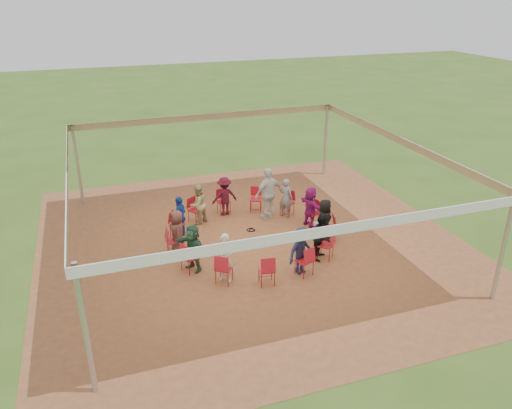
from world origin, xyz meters
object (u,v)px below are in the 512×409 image
object	(u,v)px
chair_1	(313,213)
chair_7	(174,241)
chair_4	(224,202)
person_seated_3	(225,196)
person_seated_8	(225,258)
person_seated_10	(322,236)
person_seated_6	(177,232)
cable_coil	(251,230)
chair_12	(326,245)
person_seated_4	(198,204)
chair_6	(177,224)
chair_10	(267,270)
chair_3	(256,199)
chair_5	(196,210)
person_seated_1	(311,207)
chair_9	(224,268)
person_seated_2	(286,198)
chair_0	(328,228)
person_seated_0	(324,220)
person_seated_9	(302,251)
chair_11	(304,261)
person_seated_5	(180,217)
laptop	(319,222)
chair_8	(190,257)
person_seated_7	(193,248)
standing_person	(269,193)
chair_2	(287,203)

from	to	relation	value
chair_1	chair_7	xyz separation A→B (m)	(-4.83, -0.45, 0.00)
chair_4	person_seated_3	world-z (taller)	person_seated_3
person_seated_8	person_seated_10	distance (m)	3.08
person_seated_6	cable_coil	distance (m)	2.79
chair_12	person_seated_4	bearing A→B (deg)	83.25
chair_6	chair_10	size ratio (longest dim) A/B	1.00
chair_3	cable_coil	world-z (taller)	chair_3
chair_5	person_seated_3	world-z (taller)	person_seated_3
chair_1	person_seated_6	bearing A→B (deg)	83.25
person_seated_1	chair_9	bearing A→B (deg)	111.32
chair_7	person_seated_2	size ratio (longest dim) A/B	0.64
person_seated_1	person_seated_2	size ratio (longest dim) A/B	1.00
chair_6	chair_10	distance (m)	4.02
chair_0	person_seated_0	world-z (taller)	person_seated_0
person_seated_4	person_seated_9	world-z (taller)	same
chair_11	person_seated_5	world-z (taller)	person_seated_5
chair_5	person_seated_3	size ratio (longest dim) A/B	0.64
person_seated_6	person_seated_4	bearing A→B (deg)	152.31
chair_5	chair_7	xyz separation A→B (m)	(-1.11, -1.98, 0.00)
chair_11	laptop	world-z (taller)	chair_11
person_seated_0	chair_3	bearing A→B (deg)	39.91
person_seated_5	person_seated_8	xyz separation A→B (m)	(0.66, -3.01, 0.00)
chair_0	chair_8	size ratio (longest dim) A/B	1.00
chair_3	chair_5	world-z (taller)	same
person_seated_7	standing_person	world-z (taller)	standing_person
person_seated_4	person_seated_9	size ratio (longest dim) A/B	1.00
chair_1	chair_4	size ratio (longest dim) A/B	1.00
chair_12	person_seated_0	distance (m)	1.18
person_seated_10	chair_12	bearing A→B (deg)	-90.00
chair_2	chair_1	bearing A→B (deg)	166.15
chair_2	person_seated_10	world-z (taller)	person_seated_10
chair_9	chair_10	bearing A→B (deg)	13.85
chair_6	person_seated_8	size ratio (longest dim) A/B	0.64
chair_0	person_seated_5	xyz separation A→B (m)	(-4.38, 1.79, 0.26)
chair_5	person_seated_6	xyz separation A→B (m)	(-0.99, -1.98, 0.26)
chair_5	person_seated_5	world-z (taller)	person_seated_5
chair_5	chair_6	bearing A→B (deg)	13.85
chair_11	person_seated_5	xyz separation A→B (m)	(-2.83, 3.44, 0.26)
chair_0	person_seated_8	xyz separation A→B (m)	(-3.73, -1.23, 0.26)
person_seated_7	cable_coil	world-z (taller)	person_seated_7
chair_1	person_seated_3	size ratio (longest dim) A/B	0.64
chair_2	chair_3	size ratio (longest dim) A/B	1.00
chair_4	person_seated_0	size ratio (longest dim) A/B	0.64
chair_9	person_seated_1	bearing A→B (deg)	69.78
person_seated_7	laptop	size ratio (longest dim) A/B	3.81
chair_8	person_seated_4	world-z (taller)	person_seated_4
chair_5	person_seated_5	xyz separation A→B (m)	(-0.69, -0.91, 0.26)
chair_11	person_seated_0	size ratio (longest dim) A/B	0.64
chair_12	chair_11	bearing A→B (deg)	166.15
chair_8	person_seated_6	world-z (taller)	person_seated_6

